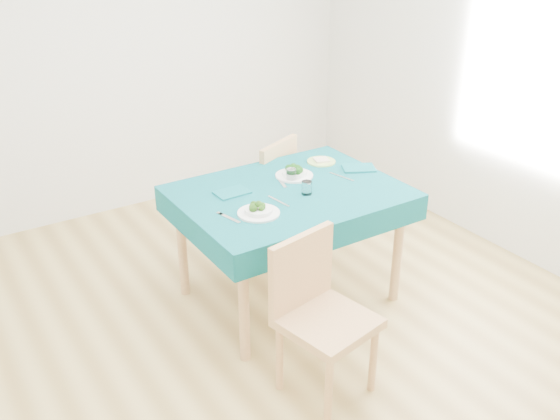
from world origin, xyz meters
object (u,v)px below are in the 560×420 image
table (289,245)px  chair_far (257,181)px  chair_near (329,305)px  side_plate (321,161)px  bowl_near (259,208)px  bowl_far (294,171)px

table → chair_far: 0.75m
chair_near → side_plate: 1.37m
table → bowl_near: bearing=-151.5°
chair_near → bowl_near: size_ratio=4.42×
chair_far → bowl_near: chair_far is taller
chair_far → side_plate: 0.56m
table → side_plate: (0.44, 0.27, 0.38)m
chair_near → side_plate: bearing=44.6°
table → chair_near: chair_near is taller
bowl_near → side_plate: size_ratio=1.25×
chair_far → side_plate: chair_far is taller
table → bowl_near: bowl_near is taller
side_plate → chair_far: bearing=118.7°
table → chair_far: chair_far is taller
side_plate → chair_near: bearing=-124.4°
chair_near → chair_far: 1.64m
chair_near → bowl_near: chair_near is taller
bowl_near → bowl_far: 0.58m
bowl_far → chair_far: bearing=84.9°
bowl_far → chair_near: bearing=-115.1°
table → chair_far: (0.20, 0.71, 0.14)m
bowl_far → table: bearing=-131.6°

